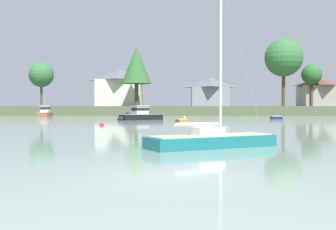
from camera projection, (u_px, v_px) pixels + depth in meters
ground_plane at (172, 175)px, 11.79m from camera, size 400.00×400.00×0.00m
far_shore_bank at (179, 110)px, 99.96m from camera, size 168.46×41.68×1.84m
sailboat_teal at (211, 143)px, 19.54m from camera, size 6.38×4.65×8.46m
cruiser_wood at (46, 114)px, 73.20m from camera, size 2.47×6.56×3.38m
dinghy_navy at (276, 118)px, 60.69m from camera, size 1.91×3.65×0.61m
dinghy_orange at (182, 121)px, 50.79m from camera, size 1.70×2.99×0.46m
cruiser_black at (137, 117)px, 56.53m from camera, size 6.60×5.44×3.78m
mooring_buoy_red at (102, 125)px, 40.51m from camera, size 0.42×0.42×0.47m
mooring_buoy_green at (234, 117)px, 67.13m from camera, size 0.42×0.42×0.47m
mooring_buoy_yellow at (185, 117)px, 67.71m from camera, size 0.38×0.38×0.43m
shore_tree_center at (41, 75)px, 94.20m from camera, size 5.53×5.53×9.81m
shore_tree_center_right at (312, 75)px, 98.97m from camera, size 4.79×4.79×9.86m
shore_tree_left_mid at (284, 58)px, 93.51m from camera, size 8.47×8.47×15.08m
shore_tree_left at (136, 66)px, 86.34m from camera, size 6.16×6.16×12.18m
cottage_behind_trees at (210, 91)px, 106.17m from camera, size 9.95×9.72×7.29m
cottage_near_water at (320, 91)px, 103.66m from camera, size 9.93×9.61×7.12m
cottage_eastern at (120, 87)px, 95.71m from camera, size 10.74×9.02×8.26m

